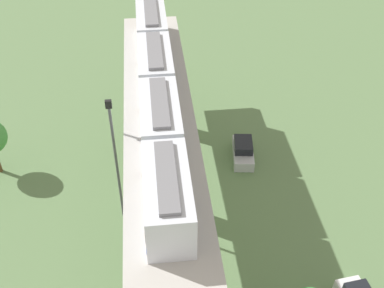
{
  "coord_description": "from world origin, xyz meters",
  "views": [
    {
      "loc": [
        -0.61,
        -27.01,
        29.43
      ],
      "look_at": [
        2.5,
        1.87,
        5.27
      ],
      "focal_mm": 44.4,
      "sensor_mm": 36.0,
      "label": 1
    }
  ],
  "objects": [
    {
      "name": "ground_plane",
      "position": [
        0.0,
        0.0,
        0.0
      ],
      "size": [
        120.0,
        120.0,
        0.0
      ],
      "primitive_type": "plane",
      "color": "#5B7A4C"
    },
    {
      "name": "train",
      "position": [
        0.0,
        1.87,
        10.31
      ],
      "size": [
        2.64,
        27.45,
        3.24
      ],
      "color": "silver",
      "rests_on": "viaduct"
    },
    {
      "name": "signal_post",
      "position": [
        -3.4,
        -0.29,
        6.22
      ],
      "size": [
        0.44,
        0.28,
        11.38
      ],
      "color": "#4C4C51",
      "rests_on": "ground"
    },
    {
      "name": "viaduct",
      "position": [
        0.0,
        0.0,
        6.77
      ],
      "size": [
        5.2,
        35.8,
        8.78
      ],
      "color": "#B7B2AA",
      "rests_on": "ground"
    },
    {
      "name": "parked_car_silver",
      "position": [
        7.7,
        5.78,
        0.74
      ],
      "size": [
        2.32,
        4.4,
        1.76
      ],
      "rotation": [
        0.0,
        0.0,
        -0.13
      ],
      "color": "#B2B5BA",
      "rests_on": "ground"
    }
  ]
}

